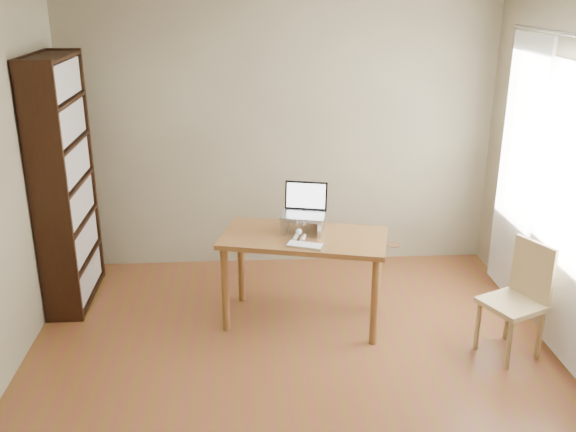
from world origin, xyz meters
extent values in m
cube|color=brown|center=(0.00, 0.00, -0.01)|extent=(4.00, 4.50, 0.02)
cube|color=#75664E|center=(0.00, 2.26, 1.30)|extent=(4.00, 0.02, 2.60)
cube|color=white|center=(1.98, 0.80, 1.40)|extent=(0.01, 1.80, 1.40)
cube|color=black|center=(-1.84, 1.12, 1.05)|extent=(0.30, 0.04, 2.10)
cube|color=black|center=(-1.84, 1.98, 1.05)|extent=(0.30, 0.04, 2.10)
cube|color=black|center=(-1.98, 1.55, 1.05)|extent=(0.02, 0.90, 2.10)
cube|color=black|center=(-1.84, 1.55, 0.03)|extent=(0.30, 0.84, 0.02)
cube|color=black|center=(-1.81, 1.55, 0.20)|extent=(0.20, 0.78, 0.28)
cube|color=black|center=(-1.84, 1.55, 0.37)|extent=(0.30, 0.84, 0.03)
cube|color=black|center=(-1.81, 1.55, 0.54)|extent=(0.20, 0.78, 0.28)
cube|color=black|center=(-1.84, 1.55, 0.71)|extent=(0.30, 0.84, 0.02)
cube|color=black|center=(-1.81, 1.55, 0.88)|extent=(0.20, 0.78, 0.28)
cube|color=black|center=(-1.84, 1.55, 1.05)|extent=(0.30, 0.84, 0.02)
cube|color=black|center=(-1.81, 1.55, 1.22)|extent=(0.20, 0.78, 0.28)
cube|color=black|center=(-1.84, 1.55, 1.39)|extent=(0.30, 0.84, 0.02)
cube|color=black|center=(-1.81, 1.55, 1.56)|extent=(0.20, 0.78, 0.28)
cube|color=black|center=(-1.84, 1.55, 1.73)|extent=(0.30, 0.84, 0.02)
cube|color=black|center=(-1.81, 1.55, 1.90)|extent=(0.20, 0.78, 0.28)
cube|color=black|center=(-1.84, 1.55, 2.07)|extent=(0.30, 0.84, 0.03)
cube|color=white|center=(1.92, 1.35, 1.15)|extent=(0.03, 0.70, 2.20)
cylinder|color=silver|center=(1.92, 0.80, 2.28)|extent=(0.03, 1.90, 0.03)
cube|color=brown|center=(0.11, 1.01, 0.73)|extent=(1.40, 0.93, 0.04)
cylinder|color=brown|center=(-0.47, 1.27, 0.35)|extent=(0.06, 0.06, 0.71)
cylinder|color=brown|center=(0.69, 1.27, 0.35)|extent=(0.06, 0.06, 0.71)
cylinder|color=brown|center=(-0.47, 0.75, 0.35)|extent=(0.06, 0.06, 0.71)
cylinder|color=brown|center=(0.69, 0.75, 0.35)|extent=(0.06, 0.06, 0.71)
cube|color=silver|center=(-0.03, 1.09, 0.81)|extent=(0.03, 0.25, 0.12)
cube|color=silver|center=(0.26, 1.09, 0.81)|extent=(0.03, 0.25, 0.12)
cube|color=silver|center=(0.11, 1.09, 0.88)|extent=(0.32, 0.25, 0.01)
cube|color=silver|center=(0.11, 1.09, 0.89)|extent=(0.39, 0.31, 0.02)
cube|color=black|center=(0.11, 1.23, 1.01)|extent=(0.34, 0.13, 0.23)
cube|color=white|center=(0.11, 1.22, 1.01)|extent=(0.31, 0.11, 0.19)
cube|color=silver|center=(0.10, 0.79, 0.76)|extent=(0.30, 0.21, 0.02)
cube|color=white|center=(0.10, 0.79, 0.77)|extent=(0.28, 0.18, 0.00)
cylinder|color=#54371C|center=(0.77, 0.78, 0.75)|extent=(0.11, 0.11, 0.01)
ellipsoid|color=#433D35|center=(0.11, 1.12, 0.82)|extent=(0.19, 0.42, 0.14)
ellipsoid|color=#433D35|center=(0.11, 1.23, 0.82)|extent=(0.16, 0.18, 0.13)
ellipsoid|color=#433D35|center=(0.11, 0.93, 0.84)|extent=(0.11, 0.11, 0.10)
ellipsoid|color=silver|center=(0.11, 0.97, 0.80)|extent=(0.10, 0.10, 0.09)
sphere|color=silver|center=(0.11, 0.90, 0.83)|extent=(0.05, 0.05, 0.05)
cone|color=#433D35|center=(0.08, 0.94, 0.89)|extent=(0.04, 0.04, 0.05)
cone|color=#433D35|center=(0.14, 0.94, 0.89)|extent=(0.04, 0.04, 0.05)
cylinder|color=silver|center=(0.08, 0.92, 0.77)|extent=(0.03, 0.10, 0.03)
cylinder|color=silver|center=(0.14, 0.92, 0.77)|extent=(0.03, 0.10, 0.03)
cylinder|color=#433D35|center=(0.20, 1.25, 0.77)|extent=(0.15, 0.22, 0.03)
cube|color=tan|center=(1.58, 0.42, 0.41)|extent=(0.51, 0.51, 0.04)
cylinder|color=tan|center=(1.43, 0.26, 0.21)|extent=(0.04, 0.04, 0.41)
cylinder|color=tan|center=(1.74, 0.26, 0.21)|extent=(0.04, 0.04, 0.41)
cylinder|color=tan|center=(1.43, 0.57, 0.21)|extent=(0.04, 0.04, 0.41)
cylinder|color=tan|center=(1.74, 0.57, 0.21)|extent=(0.04, 0.04, 0.41)
cube|color=tan|center=(1.76, 0.42, 0.64)|extent=(0.18, 0.34, 0.46)
camera|label=1|loc=(-0.31, -3.63, 2.61)|focal=40.00mm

